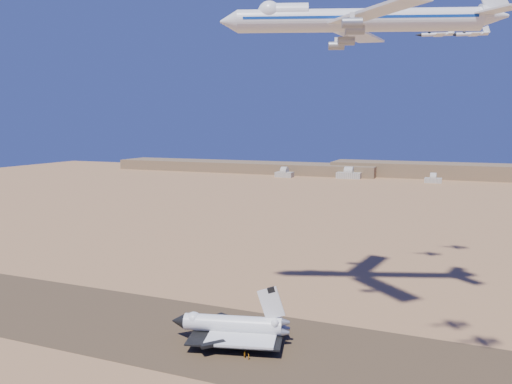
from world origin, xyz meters
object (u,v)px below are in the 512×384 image
at_px(crew_a, 249,357).
at_px(chase_jet_d, 436,34).
at_px(carrier_747, 349,20).
at_px(chase_jet_e, 471,34).
at_px(crew_b, 246,349).
at_px(crew_c, 245,355).
at_px(shuttle, 232,326).

distance_m(crew_a, chase_jet_d, 138.38).
xyz_separation_m(carrier_747, chase_jet_e, (36.48, 66.64, 4.27)).
xyz_separation_m(crew_b, crew_c, (1.12, -3.72, 0.09)).
relative_size(carrier_747, crew_a, 49.97).
height_order(crew_c, chase_jet_e, chase_jet_e).
distance_m(shuttle, crew_a, 14.16).
bearing_deg(crew_b, chase_jet_e, -40.53).
height_order(carrier_747, crew_c, carrier_747).
height_order(crew_a, chase_jet_e, chase_jet_e).
bearing_deg(carrier_747, crew_c, -137.25).
distance_m(shuttle, crew_b, 9.66).
distance_m(carrier_747, crew_b, 106.17).
relative_size(shuttle, crew_b, 23.34).
xyz_separation_m(crew_b, chase_jet_d, (45.03, 81.30, 100.22)).
bearing_deg(crew_c, chase_jet_e, -72.49).
bearing_deg(crew_b, shuttle, 42.66).
xyz_separation_m(carrier_747, chase_jet_d, (23.82, 47.52, 1.83)).
xyz_separation_m(shuttle, crew_c, (8.15, -8.96, -3.95)).
relative_size(crew_a, crew_c, 1.00).
height_order(chase_jet_d, chase_jet_e, chase_jet_e).
bearing_deg(shuttle, carrier_747, 31.30).
xyz_separation_m(shuttle, crew_b, (7.03, -5.24, -4.05)).
distance_m(carrier_747, chase_jet_d, 53.19).
relative_size(carrier_747, chase_jet_d, 6.20).
height_order(shuttle, crew_c, shuttle).
bearing_deg(chase_jet_e, crew_b, -130.37).
bearing_deg(chase_jet_d, shuttle, -136.38).
height_order(shuttle, crew_a, shuttle).
bearing_deg(chase_jet_d, carrier_747, -128.62).
height_order(crew_c, chase_jet_d, chase_jet_d).
relative_size(shuttle, crew_a, 20.82).
relative_size(crew_a, chase_jet_e, 0.11).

